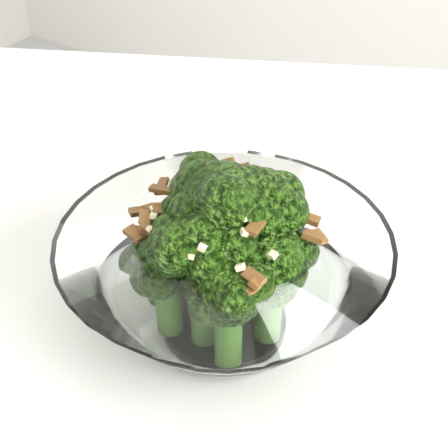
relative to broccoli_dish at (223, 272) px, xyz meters
The scene contains 1 object.
broccoli_dish is the anchor object (origin of this frame).
Camera 1 is at (0.43, -0.20, 1.10)m, focal length 55.00 mm.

